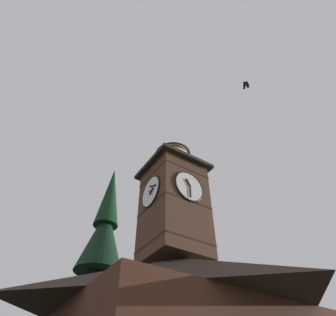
% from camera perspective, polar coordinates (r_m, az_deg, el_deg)
% --- Properties ---
extents(clock_tower, '(4.09, 4.09, 9.51)m').
position_cam_1_polar(clock_tower, '(18.55, 1.14, -8.41)').
color(clock_tower, '#4C3323').
rests_on(clock_tower, building_main).
extents(pine_tree_behind, '(6.31, 6.31, 18.43)m').
position_cam_1_polar(pine_tree_behind, '(21.25, -15.12, -26.62)').
color(pine_tree_behind, '#473323').
rests_on(pine_tree_behind, ground_plane).
extents(flying_bird_high, '(0.63, 0.47, 0.16)m').
position_cam_1_polar(flying_bird_high, '(23.22, 15.80, 14.08)').
color(flying_bird_high, black).
extents(flying_bird_low, '(0.56, 0.58, 0.12)m').
position_cam_1_polar(flying_bird_low, '(22.43, 15.23, 13.99)').
color(flying_bird_low, black).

